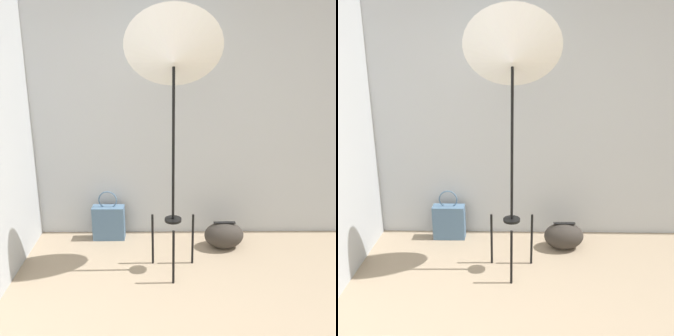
{
  "view_description": "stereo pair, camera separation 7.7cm",
  "coord_description": "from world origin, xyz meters",
  "views": [
    {
      "loc": [
        -0.26,
        -1.29,
        1.84
      ],
      "look_at": [
        -0.23,
        1.42,
        0.96
      ],
      "focal_mm": 42.0,
      "sensor_mm": 36.0,
      "label": 1
    },
    {
      "loc": [
        -0.18,
        -1.29,
        1.84
      ],
      "look_at": [
        -0.23,
        1.42,
        0.96
      ],
      "focal_mm": 42.0,
      "sensor_mm": 36.0,
      "label": 2
    }
  ],
  "objects": [
    {
      "name": "tote_bag",
      "position": [
        -0.8,
        2.16,
        0.17
      ],
      "size": [
        0.3,
        0.12,
        0.49
      ],
      "color": "slate",
      "rests_on": "ground_plane"
    },
    {
      "name": "duffel_bag",
      "position": [
        0.29,
        1.97,
        0.12
      ],
      "size": [
        0.36,
        0.25,
        0.26
      ],
      "color": "#332D28",
      "rests_on": "ground_plane"
    },
    {
      "name": "photo_umbrella",
      "position": [
        -0.19,
        1.6,
        1.73
      ],
      "size": [
        0.73,
        0.56,
        2.09
      ],
      "color": "black",
      "rests_on": "ground_plane"
    },
    {
      "name": "wall_back",
      "position": [
        0.0,
        2.32,
        1.3
      ],
      "size": [
        8.0,
        0.05,
        2.6
      ],
      "color": "#B7BCC1",
      "rests_on": "ground_plane"
    }
  ]
}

